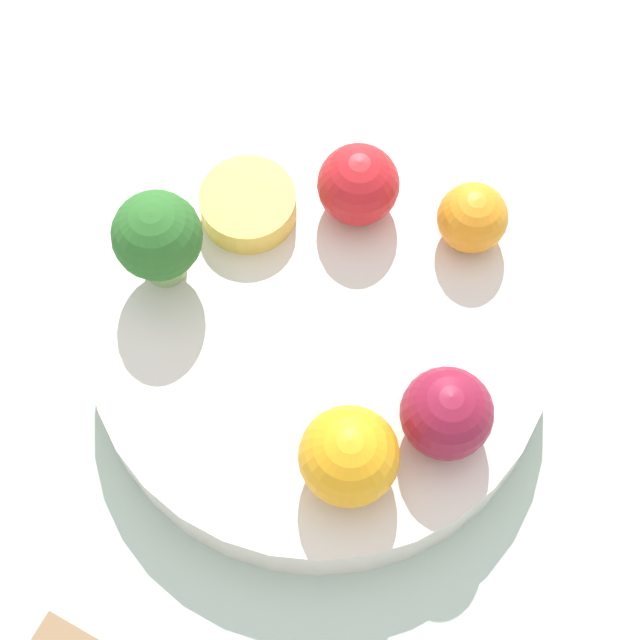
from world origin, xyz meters
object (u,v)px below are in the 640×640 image
at_px(apple_green, 447,413).
at_px(broccoli, 158,238).
at_px(orange_back, 472,218).
at_px(orange_front, 349,456).
at_px(bowl, 320,342).
at_px(apple_red, 358,185).
at_px(small_cup, 248,205).

bearing_deg(apple_green, broccoli, -20.52).
bearing_deg(orange_back, broccoli, 18.86).
bearing_deg(apple_green, orange_front, 36.39).
bearing_deg(broccoli, apple_green, 159.48).
xyz_separation_m(bowl, apple_green, (-0.07, 0.04, 0.04)).
bearing_deg(orange_front, bowl, -68.38).
relative_size(bowl, orange_back, 6.42).
relative_size(apple_red, orange_back, 1.17).
bearing_deg(small_cup, bowl, 130.94).
xyz_separation_m(apple_green, orange_front, (0.04, 0.03, 0.00)).
height_order(broccoli, small_cup, broccoli).
height_order(bowl, apple_red, apple_red).
height_order(broccoli, orange_back, broccoli).
relative_size(orange_back, small_cup, 0.72).
xyz_separation_m(bowl, apple_red, (-0.01, -0.08, 0.04)).
height_order(apple_red, orange_front, orange_front).
relative_size(apple_green, small_cup, 0.88).
distance_m(apple_red, apple_green, 0.14).
bearing_deg(broccoli, orange_front, 142.22).
distance_m(bowl, broccoli, 0.11).
bearing_deg(orange_back, apple_red, -5.52).
xyz_separation_m(apple_green, orange_back, (0.00, -0.11, -0.00)).
distance_m(orange_front, small_cup, 0.16).
distance_m(bowl, apple_green, 0.09).
xyz_separation_m(broccoli, apple_green, (-0.16, 0.06, -0.01)).
distance_m(apple_red, orange_front, 0.15).
height_order(orange_front, small_cup, orange_front).
distance_m(apple_red, small_cup, 0.06).
xyz_separation_m(orange_front, orange_back, (-0.04, -0.15, -0.01)).
bearing_deg(broccoli, bowl, 168.88).
bearing_deg(bowl, apple_green, 149.32).
bearing_deg(orange_back, bowl, 45.97).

